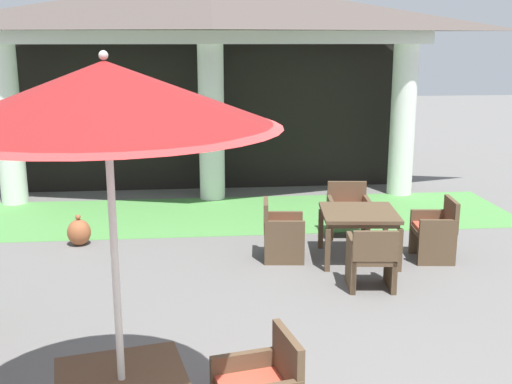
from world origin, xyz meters
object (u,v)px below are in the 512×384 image
(patio_chair_mid_left_west, at_px, (281,232))
(patio_chair_mid_left_north, at_px, (348,211))
(patio_chair_mid_left_east, at_px, (435,231))
(patio_chair_mid_left_south, at_px, (372,258))
(terracotta_urn, at_px, (79,232))
(patio_table_mid_left, at_px, (359,217))
(patio_umbrella_near_foreground, at_px, (106,98))

(patio_chair_mid_left_west, distance_m, patio_chair_mid_left_north, 1.52)
(patio_chair_mid_left_north, distance_m, patio_chair_mid_left_east, 1.52)
(patio_chair_mid_left_south, height_order, terracotta_urn, patio_chair_mid_left_south)
(patio_table_mid_left, distance_m, patio_chair_mid_left_east, 1.10)
(patio_umbrella_near_foreground, bearing_deg, patio_chair_mid_left_west, 68.09)
(patio_umbrella_near_foreground, xyz_separation_m, terracotta_urn, (-1.21, 5.19, -2.46))
(patio_chair_mid_left_north, bearing_deg, terracotta_urn, 6.64)
(patio_chair_mid_left_west, bearing_deg, patio_chair_mid_left_north, 135.00)
(patio_chair_mid_left_north, bearing_deg, patio_chair_mid_left_south, 90.00)
(patio_chair_mid_left_east, height_order, patio_chair_mid_left_south, patio_chair_mid_left_east)
(patio_chair_mid_left_west, height_order, patio_chair_mid_left_east, patio_chair_mid_left_east)
(patio_table_mid_left, xyz_separation_m, patio_chair_mid_left_north, (0.11, 1.07, -0.21))
(patio_chair_mid_left_west, bearing_deg, patio_chair_mid_left_south, 45.10)
(patio_table_mid_left, xyz_separation_m, patio_chair_mid_left_south, (-0.11, -1.07, -0.22))
(terracotta_urn, bearing_deg, patio_chair_mid_left_west, -17.17)
(patio_table_mid_left, distance_m, patio_chair_mid_left_south, 1.09)
(patio_table_mid_left, relative_size, patio_chair_mid_left_north, 1.34)
(patio_chair_mid_left_west, relative_size, patio_chair_mid_left_south, 1.05)
(patio_umbrella_near_foreground, bearing_deg, patio_table_mid_left, 56.21)
(patio_table_mid_left, xyz_separation_m, patio_chair_mid_left_east, (1.07, -0.11, -0.21))
(patio_table_mid_left, relative_size, patio_chair_mid_left_west, 1.33)
(patio_chair_mid_left_west, xyz_separation_m, terracotta_urn, (-2.94, 0.91, -0.19))
(patio_chair_mid_left_west, xyz_separation_m, patio_chair_mid_left_east, (2.14, -0.22, 0.02))
(patio_chair_mid_left_north, height_order, terracotta_urn, patio_chair_mid_left_north)
(patio_chair_mid_left_east, bearing_deg, patio_chair_mid_left_north, 45.02)
(patio_umbrella_near_foreground, distance_m, patio_chair_mid_left_west, 5.15)
(patio_table_mid_left, distance_m, terracotta_urn, 4.16)
(patio_table_mid_left, distance_m, patio_chair_mid_left_north, 1.10)
(patio_chair_mid_left_south, bearing_deg, terracotta_urn, 157.78)
(patio_chair_mid_left_north, bearing_deg, patio_chair_mid_left_west, 45.00)
(patio_umbrella_near_foreground, height_order, patio_chair_mid_left_north, patio_umbrella_near_foreground)
(patio_umbrella_near_foreground, bearing_deg, patio_chair_mid_left_south, 49.21)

